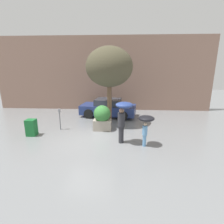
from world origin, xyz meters
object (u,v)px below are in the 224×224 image
at_px(person_child, 146,122).
at_px(planter_box, 102,117).
at_px(street_tree, 109,67).
at_px(person_adult, 123,114).
at_px(parked_car_near, 108,108).
at_px(parking_meter, 60,115).
at_px(newspaper_box, 31,128).

bearing_deg(person_child, planter_box, 81.24).
bearing_deg(street_tree, planter_box, -104.82).
bearing_deg(person_adult, parked_car_near, 139.10).
relative_size(person_child, parking_meter, 1.15).
bearing_deg(planter_box, parking_meter, -177.46).
xyz_separation_m(planter_box, person_child, (2.26, -1.96, 0.37)).
height_order(person_adult, street_tree, street_tree).
height_order(parking_meter, newspaper_box, parking_meter).
distance_m(street_tree, parking_meter, 4.12).
bearing_deg(parking_meter, street_tree, 25.91).
height_order(person_adult, parked_car_near, person_adult).
height_order(planter_box, person_child, planter_box).
relative_size(planter_box, street_tree, 0.31).
bearing_deg(parking_meter, planter_box, 2.54).
height_order(person_child, parked_car_near, person_child).
xyz_separation_m(person_child, newspaper_box, (-5.98, 0.89, -0.71)).
height_order(person_adult, parking_meter, person_adult).
bearing_deg(person_child, parking_meter, 100.89).
distance_m(person_adult, parking_meter, 4.06).
height_order(planter_box, street_tree, street_tree).
relative_size(person_adult, newspaper_box, 2.29).
bearing_deg(person_adult, person_child, 24.71).
xyz_separation_m(street_tree, newspaper_box, (-4.06, -2.33, -3.14)).
height_order(parked_car_near, newspaper_box, parked_car_near).
xyz_separation_m(planter_box, newspaper_box, (-3.72, -1.07, -0.34)).
height_order(planter_box, parked_car_near, planter_box).
height_order(person_adult, person_child, person_adult).
distance_m(planter_box, newspaper_box, 3.89).
bearing_deg(person_adult, parking_meter, -168.10).
distance_m(person_adult, person_child, 1.13).
bearing_deg(planter_box, parked_car_near, 87.80).
relative_size(planter_box, person_child, 1.01).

